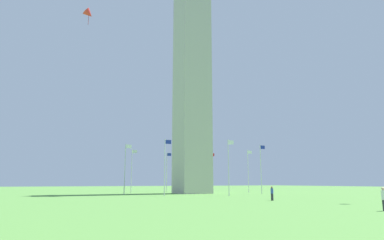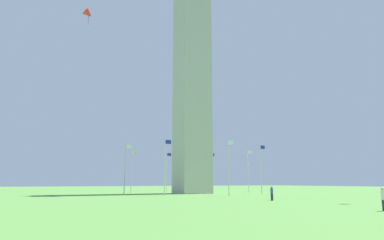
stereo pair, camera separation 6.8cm
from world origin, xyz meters
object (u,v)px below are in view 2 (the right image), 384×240
at_px(flagpole_se, 132,169).
at_px(obelisk_monument, 192,58).
at_px(flagpole_s, 125,167).
at_px(flagpole_nw, 261,167).
at_px(person_blue_shirt, 272,193).
at_px(kite_red_delta, 89,14).
at_px(flagpole_sw, 165,165).
at_px(person_white_shirt, 384,199).
at_px(flagpole_ne, 211,170).
at_px(flagpole_e, 167,170).
at_px(flagpole_n, 248,169).
at_px(flagpole_w, 229,165).

bearing_deg(flagpole_se, obelisk_monument, -45.17).
relative_size(flagpole_s, flagpole_nw, 1.00).
distance_m(person_blue_shirt, kite_red_delta, 29.78).
relative_size(flagpole_sw, person_white_shirt, 5.11).
height_order(flagpole_ne, flagpole_nw, same).
distance_m(flagpole_se, flagpole_sw, 18.67).
bearing_deg(flagpole_e, person_white_shirt, -94.80).
bearing_deg(flagpole_n, flagpole_se, 157.50).
distance_m(flagpole_sw, person_blue_shirt, 19.12).
bearing_deg(obelisk_monument, person_blue_shirt, -95.78).
relative_size(flagpole_e, person_blue_shirt, 5.45).
height_order(flagpole_n, flagpole_e, same).
distance_m(flagpole_n, flagpole_sw, 24.39).
height_order(flagpole_se, flagpole_s, same).
relative_size(flagpole_se, flagpole_w, 1.00).
bearing_deg(obelisk_monument, flagpole_ne, 44.83).
bearing_deg(flagpole_nw, person_blue_shirt, -124.67).
height_order(flagpole_sw, flagpole_nw, same).
relative_size(flagpole_ne, flagpole_w, 1.00).
bearing_deg(flagpole_s, person_blue_shirt, -68.76).
distance_m(flagpole_se, person_blue_shirt, 36.97).
bearing_deg(flagpole_nw, person_white_shirt, -113.22).
bearing_deg(flagpole_w, flagpole_nw, 22.50).
xyz_separation_m(flagpole_e, person_blue_shirt, (-2.77, -40.03, -4.03)).
xyz_separation_m(flagpole_w, person_white_shirt, (-4.62, -28.66, -3.97)).
bearing_deg(flagpole_se, kite_red_delta, -115.19).
bearing_deg(flagpole_w, flagpole_sw, 157.50).
height_order(obelisk_monument, flagpole_se, obelisk_monument).
bearing_deg(flagpole_e, flagpole_ne, -22.50).
bearing_deg(person_blue_shirt, flagpole_s, 42.56).
height_order(flagpole_n, kite_red_delta, kite_red_delta).
bearing_deg(obelisk_monument, flagpole_se, 134.83).
bearing_deg(flagpole_s, kite_red_delta, -116.33).
relative_size(flagpole_n, flagpole_nw, 1.00).
xyz_separation_m(flagpole_n, flagpole_se, (-22.53, 9.33, 0.00)).
relative_size(flagpole_ne, flagpole_nw, 1.00).
distance_m(flagpole_nw, person_blue_shirt, 21.65).
distance_m(flagpole_nw, kite_red_delta, 38.82).
relative_size(flagpole_ne, kite_red_delta, 4.33).
xyz_separation_m(obelisk_monument, flagpole_n, (13.25, 0.00, -22.45)).
relative_size(person_blue_shirt, person_white_shirt, 0.94).
bearing_deg(kite_red_delta, flagpole_n, 30.00).
relative_size(flagpole_se, person_white_shirt, 5.11).
bearing_deg(flagpole_w, flagpole_s, 135.00).
xyz_separation_m(flagpole_n, flagpole_s, (-26.40, 0.00, 0.00)).
height_order(flagpole_n, flagpole_se, same).
distance_m(flagpole_ne, flagpole_w, 24.39).
bearing_deg(person_blue_shirt, kite_red_delta, 96.63).
distance_m(flagpole_nw, person_white_shirt, 35.61).
xyz_separation_m(flagpole_n, person_white_shirt, (-17.82, -41.86, -3.97)).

